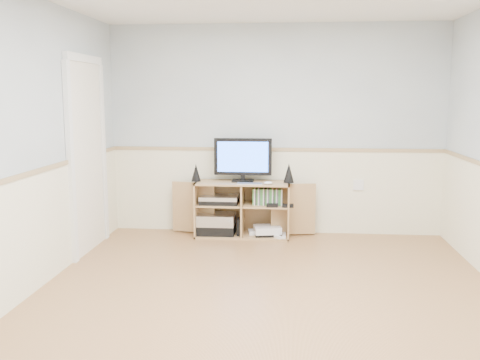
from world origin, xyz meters
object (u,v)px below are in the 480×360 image
at_px(monitor, 243,158).
at_px(keyboard, 250,184).
at_px(media_cabinet, 243,208).
at_px(game_consoles, 266,231).

relative_size(monitor, keyboard, 2.32).
height_order(monitor, keyboard, monitor).
height_order(media_cabinet, game_consoles, media_cabinet).
relative_size(monitor, game_consoles, 1.47).
distance_m(media_cabinet, monitor, 0.60).
distance_m(keyboard, game_consoles, 0.63).
height_order(keyboard, game_consoles, keyboard).
bearing_deg(monitor, keyboard, -63.05).
bearing_deg(media_cabinet, keyboard, -63.45).
relative_size(media_cabinet, monitor, 2.55).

